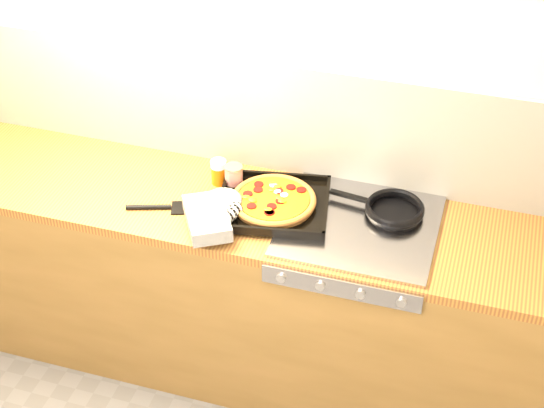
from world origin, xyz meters
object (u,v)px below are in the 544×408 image
(juice_glass, at_px, (219,172))
(frying_pan, at_px, (393,209))
(tomato_can, at_px, (234,177))
(pizza_on_tray, at_px, (255,205))

(juice_glass, bearing_deg, frying_pan, -1.31)
(tomato_can, xyz_separation_m, juice_glass, (-0.07, 0.02, 0.00))
(pizza_on_tray, height_order, tomato_can, tomato_can)
(pizza_on_tray, xyz_separation_m, tomato_can, (-0.14, 0.14, 0.01))
(pizza_on_tray, height_order, frying_pan, pizza_on_tray)
(frying_pan, bearing_deg, pizza_on_tray, -164.99)
(tomato_can, bearing_deg, pizza_on_tray, -45.62)
(frying_pan, bearing_deg, tomato_can, 179.87)
(juice_glass, bearing_deg, tomato_can, -12.10)
(tomato_can, bearing_deg, frying_pan, -0.13)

